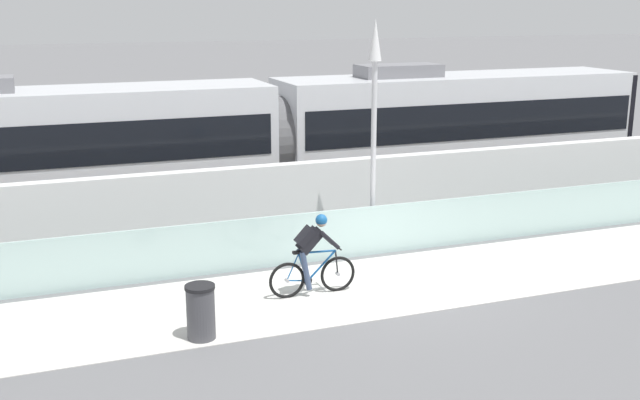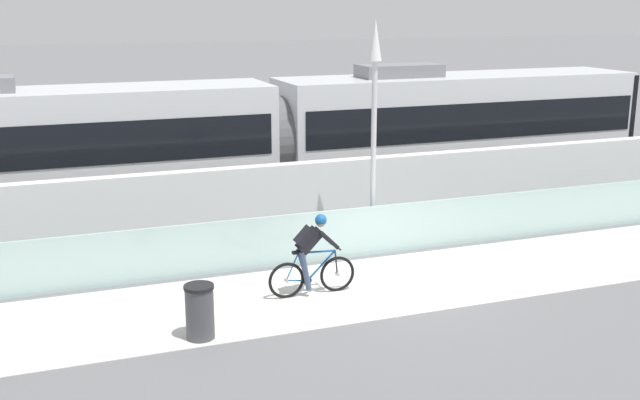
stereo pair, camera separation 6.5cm
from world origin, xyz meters
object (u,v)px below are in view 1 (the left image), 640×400
cyclist_on_bike (312,256)px  trash_bin (201,312)px  tram (273,139)px  lamp_post_antenna (374,107)px

cyclist_on_bike → trash_bin: size_ratio=1.84×
tram → lamp_post_antenna: (0.87, -4.70, 1.40)m
tram → cyclist_on_bike: bearing=-101.3°
tram → cyclist_on_bike: 7.07m
tram → cyclist_on_bike: size_ratio=12.75×
tram → lamp_post_antenna: size_ratio=4.34×
tram → cyclist_on_bike: tram is taller
tram → trash_bin: 9.07m
trash_bin → lamp_post_antenna: bearing=35.9°
lamp_post_antenna → trash_bin: lamp_post_antenna is taller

